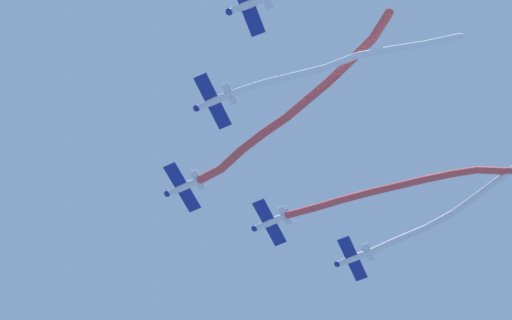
# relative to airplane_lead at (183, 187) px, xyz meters

# --- Properties ---
(airplane_lead) EXTENTS (5.03, 5.63, 1.55)m
(airplane_lead) POSITION_rel_airplane_lead_xyz_m (0.00, 0.00, 0.00)
(airplane_lead) COLOR silver
(smoke_trail_lead) EXTENTS (15.65, 22.32, 4.27)m
(smoke_trail_lead) POSITION_rel_airplane_lead_xyz_m (-9.65, 11.62, 1.49)
(smoke_trail_lead) COLOR #DB4C4C
(airplane_left_wing) EXTENTS (5.00, 5.69, 1.55)m
(airplane_left_wing) POSITION_rel_airplane_lead_xyz_m (-1.07, 10.45, 0.00)
(airplane_left_wing) COLOR silver
(smoke_trail_left_wing) EXTENTS (20.71, 11.73, 1.31)m
(smoke_trail_left_wing) POSITION_rel_airplane_lead_xyz_m (-12.63, 17.63, -0.42)
(smoke_trail_left_wing) COLOR white
(airplane_right_wing) EXTENTS (5.03, 5.63, 1.55)m
(airplane_right_wing) POSITION_rel_airplane_lead_xyz_m (-10.28, -2.16, 0.30)
(airplane_right_wing) COLOR silver
(smoke_trail_right_wing) EXTENTS (27.71, 13.28, 1.52)m
(smoke_trail_right_wing) POSITION_rel_airplane_lead_xyz_m (-25.10, 6.37, 0.27)
(smoke_trail_right_wing) COLOR #DB4C4C
(airplane_slot) EXTENTS (4.91, 5.82, 1.55)m
(airplane_slot) POSITION_rel_airplane_lead_xyz_m (-2.13, 20.91, -0.30)
(airplane_slot) COLOR silver
(airplane_trail) EXTENTS (5.00, 5.68, 1.55)m
(airplane_trail) POSITION_rel_airplane_lead_xyz_m (-20.56, -4.32, 0.00)
(airplane_trail) COLOR silver
(smoke_trail_trail) EXTENTS (16.60, 22.17, 1.87)m
(smoke_trail_trail) POSITION_rel_airplane_lead_xyz_m (-31.08, 7.17, 0.31)
(smoke_trail_trail) COLOR white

